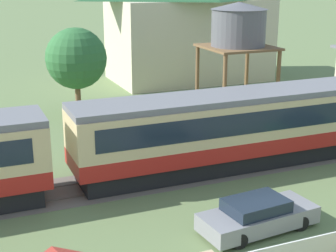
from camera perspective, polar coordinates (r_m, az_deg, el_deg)
passenger_train at (r=27.29m, az=9.45°, el=0.28°), size 58.90×3.16×3.92m
station_house_dark_green_roof at (r=48.14m, az=2.36°, el=10.94°), size 15.05×8.70×9.49m
water_tower at (r=36.74m, az=7.81°, el=10.80°), size 4.70×4.70×7.79m
parked_car_grey at (r=20.82m, az=9.91°, el=-9.73°), size 4.93×2.32×1.34m
yard_tree_2 at (r=36.01m, az=-10.15°, el=7.36°), size 4.20×4.20×6.18m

